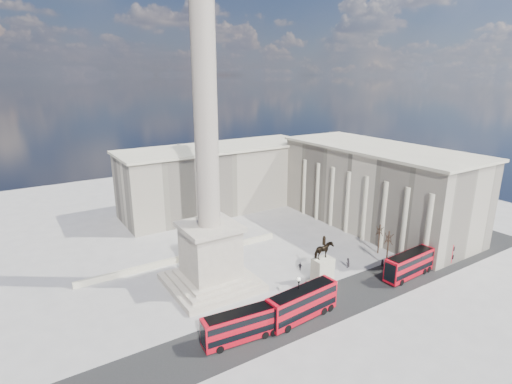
{
  "coord_description": "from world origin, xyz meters",
  "views": [
    {
      "loc": [
        -25.98,
        -49.82,
        33.9
      ],
      "look_at": [
        5.84,
        0.16,
        16.53
      ],
      "focal_mm": 28.0,
      "sensor_mm": 36.0,
      "label": 1
    }
  ],
  "objects": [
    {
      "name": "pedestrian_crossing",
      "position": [
        15.79,
        0.94,
        0.77
      ],
      "size": [
        0.92,
        0.89,
        1.55
      ],
      "primitive_type": "imported",
      "rotation": [
        0.0,
        0.0,
        2.39
      ],
      "color": "black",
      "rests_on": "ground"
    },
    {
      "name": "equestrian_statue",
      "position": [
        15.9,
        -4.82,
        3.05
      ],
      "size": [
        4.22,
        3.16,
        8.72
      ],
      "color": "beige",
      "rests_on": "ground"
    },
    {
      "name": "pedestrian_walking",
      "position": [
        28.91,
        -6.5,
        0.9
      ],
      "size": [
        0.73,
        0.55,
        1.8
      ],
      "primitive_type": "imported",
      "rotation": [
        0.0,
        0.0,
        -0.2
      ],
      "color": "black",
      "rests_on": "ground"
    },
    {
      "name": "balustrade_wall",
      "position": [
        0.0,
        16.0,
        0.55
      ],
      "size": [
        40.0,
        0.6,
        1.1
      ],
      "primitive_type": "cube",
      "color": "beige",
      "rests_on": "ground"
    },
    {
      "name": "bare_tree_near",
      "position": [
        30.22,
        -6.31,
        5.77
      ],
      "size": [
        1.67,
        1.67,
        7.32
      ],
      "rotation": [
        0.0,
        0.0,
        -0.34
      ],
      "color": "#332319",
      "rests_on": "ground"
    },
    {
      "name": "building_northeast",
      "position": [
        20.0,
        40.0,
        8.32
      ],
      "size": [
        51.0,
        17.0,
        16.6
      ],
      "color": "#BCB29A",
      "rests_on": "ground"
    },
    {
      "name": "asphalt_road",
      "position": [
        5.0,
        -10.0,
        0.0
      ],
      "size": [
        120.0,
        9.0,
        0.01
      ],
      "primitive_type": "cube",
      "color": "#262626",
      "rests_on": "ground"
    },
    {
      "name": "pedestrian_standing",
      "position": [
        23.84,
        -2.83,
        0.91
      ],
      "size": [
        0.98,
        0.81,
        1.82
      ],
      "primitive_type": "imported",
      "rotation": [
        0.0,
        0.0,
        3.28
      ],
      "color": "black",
      "rests_on": "ground"
    },
    {
      "name": "red_bus_d",
      "position": [
        45.68,
        -10.97,
        2.17
      ],
      "size": [
        10.33,
        3.12,
        4.13
      ],
      "rotation": [
        0.0,
        0.0,
        0.08
      ],
      "color": "#BB0918",
      "rests_on": "ground"
    },
    {
      "name": "ground",
      "position": [
        0.0,
        0.0,
        0.0
      ],
      "size": [
        180.0,
        180.0,
        0.0
      ],
      "primitive_type": "plane",
      "color": "#A09D98",
      "rests_on": "ground"
    },
    {
      "name": "victorian_lamp",
      "position": [
        6.32,
        -10.38,
        3.82
      ],
      "size": [
        0.56,
        0.56,
        6.48
      ],
      "rotation": [
        0.0,
        0.0,
        0.2
      ],
      "color": "black",
      "rests_on": "ground"
    },
    {
      "name": "bare_tree_far",
      "position": [
        37.95,
        11.72,
        5.64
      ],
      "size": [
        1.75,
        1.75,
        7.15
      ],
      "rotation": [
        0.0,
        0.0,
        0.3
      ],
      "color": "#332319",
      "rests_on": "ground"
    },
    {
      "name": "nelsons_column",
      "position": [
        0.0,
        5.0,
        12.92
      ],
      "size": [
        14.0,
        14.0,
        49.85
      ],
      "color": "#B6AB98",
      "rests_on": "ground"
    },
    {
      "name": "red_bus_a",
      "position": [
        -3.16,
        -10.46,
        2.26
      ],
      "size": [
        10.82,
        3.49,
        4.31
      ],
      "rotation": [
        0.0,
        0.0,
        -0.1
      ],
      "color": "#BB0918",
      "rests_on": "ground"
    },
    {
      "name": "bare_tree_mid",
      "position": [
        33.34,
        -1.65,
        4.99
      ],
      "size": [
        1.67,
        1.67,
        6.33
      ],
      "rotation": [
        0.0,
        0.0,
        0.31
      ],
      "color": "#332319",
      "rests_on": "ground"
    },
    {
      "name": "building_east",
      "position": [
        45.0,
        10.0,
        9.32
      ],
      "size": [
        19.0,
        46.0,
        18.6
      ],
      "color": "#BCB29A",
      "rests_on": "ground"
    },
    {
      "name": "red_bus_b",
      "position": [
        6.75,
        -10.88,
        2.47
      ],
      "size": [
        11.8,
        3.59,
        4.71
      ],
      "rotation": [
        0.0,
        0.0,
        0.08
      ],
      "color": "#BB0918",
      "rests_on": "ground"
    },
    {
      "name": "red_bus_c",
      "position": [
        30.37,
        -11.06,
        2.33
      ],
      "size": [
        11.08,
        3.17,
        4.44
      ],
      "rotation": [
        0.0,
        0.0,
        0.06
      ],
      "color": "#BB0918",
      "rests_on": "ground"
    }
  ]
}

